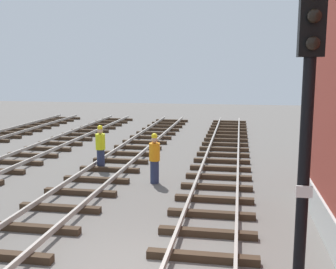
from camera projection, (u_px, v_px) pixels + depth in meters
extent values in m
cube|color=#38281C|center=(203.00, 257.00, 9.08)|extent=(2.50, 0.24, 0.18)
cube|color=#38281C|center=(207.00, 233.00, 10.41)|extent=(2.50, 0.24, 0.18)
cube|color=#38281C|center=(211.00, 214.00, 11.74)|extent=(2.50, 0.24, 0.18)
cube|color=#38281C|center=(214.00, 199.00, 13.07)|extent=(2.50, 0.24, 0.18)
cube|color=#38281C|center=(216.00, 187.00, 14.39)|extent=(2.50, 0.24, 0.18)
cube|color=#38281C|center=(218.00, 177.00, 15.72)|extent=(2.50, 0.24, 0.18)
cube|color=#38281C|center=(220.00, 168.00, 17.05)|extent=(2.50, 0.24, 0.18)
cube|color=#38281C|center=(222.00, 161.00, 18.38)|extent=(2.50, 0.24, 0.18)
cube|color=#38281C|center=(223.00, 155.00, 19.70)|extent=(2.50, 0.24, 0.18)
cube|color=#38281C|center=(224.00, 149.00, 21.03)|extent=(2.50, 0.24, 0.18)
cube|color=#38281C|center=(225.00, 144.00, 22.36)|extent=(2.50, 0.24, 0.18)
cube|color=#38281C|center=(226.00, 140.00, 23.69)|extent=(2.50, 0.24, 0.18)
cube|color=#38281C|center=(227.00, 136.00, 25.01)|extent=(2.50, 0.24, 0.18)
cube|color=#38281C|center=(227.00, 133.00, 26.34)|extent=(2.50, 0.24, 0.18)
cube|color=#38281C|center=(228.00, 130.00, 27.67)|extent=(2.50, 0.24, 0.18)
cube|color=#38281C|center=(228.00, 127.00, 29.00)|extent=(2.50, 0.24, 0.18)
cube|color=#38281C|center=(229.00, 124.00, 30.32)|extent=(2.50, 0.24, 0.18)
cube|color=#38281C|center=(229.00, 122.00, 31.65)|extent=(2.50, 0.24, 0.18)
cube|color=#9E9389|center=(165.00, 262.00, 8.51)|extent=(0.08, 49.15, 0.14)
cube|color=#9E9389|center=(235.00, 268.00, 8.27)|extent=(0.08, 49.15, 0.14)
cube|color=#38281C|center=(0.00, 255.00, 9.17)|extent=(2.50, 0.24, 0.18)
cube|color=#38281C|center=(34.00, 228.00, 10.71)|extent=(2.50, 0.24, 0.18)
cube|color=#38281C|center=(60.00, 208.00, 12.26)|extent=(2.50, 0.24, 0.18)
cube|color=#38281C|center=(80.00, 192.00, 13.80)|extent=(2.50, 0.24, 0.18)
cube|color=#38281C|center=(96.00, 180.00, 15.34)|extent=(2.50, 0.24, 0.18)
cube|color=#38281C|center=(110.00, 169.00, 16.88)|extent=(2.50, 0.24, 0.18)
cube|color=#38281C|center=(120.00, 161.00, 18.42)|extent=(2.50, 0.24, 0.18)
cube|color=#38281C|center=(130.00, 154.00, 19.96)|extent=(2.50, 0.24, 0.18)
cube|color=#38281C|center=(138.00, 147.00, 21.51)|extent=(2.50, 0.24, 0.18)
cube|color=#38281C|center=(145.00, 142.00, 23.05)|extent=(2.50, 0.24, 0.18)
cube|color=#38281C|center=(151.00, 137.00, 24.59)|extent=(2.50, 0.24, 0.18)
cube|color=#38281C|center=(156.00, 133.00, 26.13)|extent=(2.50, 0.24, 0.18)
cube|color=#38281C|center=(161.00, 130.00, 27.67)|extent=(2.50, 0.24, 0.18)
cube|color=#38281C|center=(165.00, 126.00, 29.21)|extent=(2.50, 0.24, 0.18)
cube|color=#38281C|center=(169.00, 123.00, 30.76)|extent=(2.50, 0.24, 0.18)
cube|color=#38281C|center=(172.00, 121.00, 32.30)|extent=(2.50, 0.24, 0.18)
cube|color=#9E9389|center=(29.00, 251.00, 9.03)|extent=(0.08, 49.15, 0.14)
cube|color=#38281C|center=(16.00, 162.00, 18.14)|extent=(2.50, 0.24, 0.18)
cube|color=#38281C|center=(33.00, 155.00, 19.63)|extent=(2.50, 0.24, 0.18)
cube|color=#38281C|center=(48.00, 149.00, 21.13)|extent=(2.50, 0.24, 0.18)
cube|color=#38281C|center=(60.00, 144.00, 22.62)|extent=(2.50, 0.24, 0.18)
cube|color=#38281C|center=(71.00, 139.00, 24.11)|extent=(2.50, 0.24, 0.18)
cube|color=#38281C|center=(81.00, 135.00, 25.61)|extent=(2.50, 0.24, 0.18)
cube|color=#38281C|center=(90.00, 131.00, 27.10)|extent=(2.50, 0.24, 0.18)
cube|color=#38281C|center=(98.00, 128.00, 28.59)|extent=(2.50, 0.24, 0.18)
cube|color=#38281C|center=(105.00, 125.00, 30.09)|extent=(2.50, 0.24, 0.18)
cube|color=#38281C|center=(111.00, 122.00, 31.58)|extent=(2.50, 0.24, 0.18)
cube|color=#38281C|center=(117.00, 119.00, 33.07)|extent=(2.50, 0.24, 0.18)
cube|color=#38281C|center=(2.00, 137.00, 24.89)|extent=(2.50, 0.24, 0.18)
cube|color=#38281C|center=(14.00, 133.00, 26.18)|extent=(2.50, 0.24, 0.18)
cube|color=#38281C|center=(24.00, 130.00, 27.47)|extent=(2.50, 0.24, 0.18)
cube|color=#38281C|center=(34.00, 127.00, 28.76)|extent=(2.50, 0.24, 0.18)
cube|color=#38281C|center=(43.00, 125.00, 30.05)|extent=(2.50, 0.24, 0.18)
cube|color=#38281C|center=(51.00, 122.00, 31.35)|extent=(2.50, 0.24, 0.18)
cube|color=#38281C|center=(58.00, 120.00, 32.64)|extent=(2.50, 0.24, 0.18)
cube|color=#38281C|center=(65.00, 118.00, 33.93)|extent=(2.50, 0.24, 0.18)
cylinder|color=black|center=(302.00, 203.00, 6.28)|extent=(0.18, 0.18, 4.38)
cube|color=black|center=(312.00, 18.00, 5.83)|extent=(0.36, 0.24, 1.10)
sphere|color=black|center=(315.00, 16.00, 5.66)|extent=(0.20, 0.20, 0.20)
sphere|color=black|center=(313.00, 43.00, 5.72)|extent=(0.20, 0.20, 0.20)
cube|color=white|center=(304.00, 192.00, 6.10)|extent=(0.24, 0.03, 0.18)
cylinder|color=#262D4C|center=(101.00, 159.00, 17.23)|extent=(0.32, 0.32, 0.85)
cylinder|color=yellow|center=(100.00, 142.00, 17.11)|extent=(0.40, 0.40, 0.65)
sphere|color=tan|center=(100.00, 131.00, 17.03)|extent=(0.24, 0.24, 0.24)
sphere|color=yellow|center=(100.00, 128.00, 17.01)|extent=(0.22, 0.22, 0.22)
cylinder|color=#262D4C|center=(155.00, 172.00, 15.16)|extent=(0.32, 0.32, 0.85)
cylinder|color=orange|center=(154.00, 152.00, 15.04)|extent=(0.40, 0.40, 0.65)
sphere|color=tan|center=(154.00, 140.00, 14.96)|extent=(0.24, 0.24, 0.24)
sphere|color=yellow|center=(154.00, 136.00, 14.94)|extent=(0.22, 0.22, 0.22)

